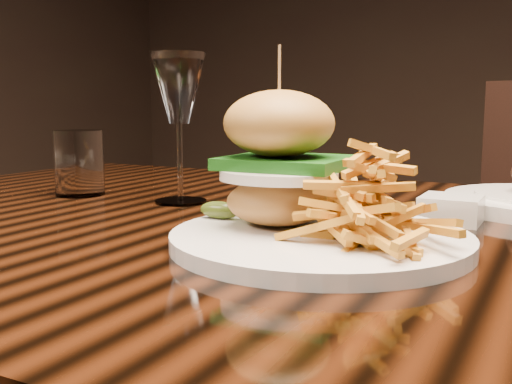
% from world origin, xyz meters
% --- Properties ---
extents(dining_table, '(1.60, 0.90, 0.75)m').
position_xyz_m(dining_table, '(0.00, 0.00, 0.67)').
color(dining_table, black).
rests_on(dining_table, ground).
extents(burger_plate, '(0.29, 0.29, 0.20)m').
position_xyz_m(burger_plate, '(-0.02, -0.11, 0.80)').
color(burger_plate, silver).
rests_on(burger_plate, dining_table).
extents(ramekin, '(0.07, 0.07, 0.03)m').
position_xyz_m(ramekin, '(0.08, 0.08, 0.77)').
color(ramekin, silver).
rests_on(ramekin, dining_table).
extents(wine_glass, '(0.08, 0.08, 0.21)m').
position_xyz_m(wine_glass, '(-0.29, 0.05, 0.90)').
color(wine_glass, white).
rests_on(wine_glass, dining_table).
extents(water_tumbler, '(0.07, 0.07, 0.10)m').
position_xyz_m(water_tumbler, '(-0.47, 0.04, 0.80)').
color(water_tumbler, white).
rests_on(water_tumbler, dining_table).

